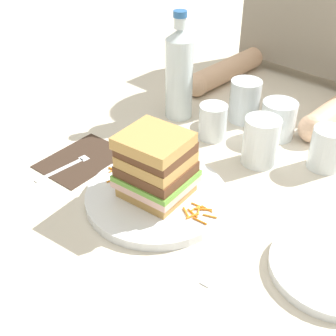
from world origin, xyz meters
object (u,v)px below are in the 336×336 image
(side_plate, at_px, (331,269))
(main_plate, at_px, (157,197))
(napkin_dark, at_px, (82,159))
(juice_glass, at_px, (260,143))
(empty_tumbler_2, at_px, (278,120))
(empty_tumbler_1, at_px, (326,149))
(fork, at_px, (73,162))
(empty_tumbler_3, at_px, (213,122))
(sandwich, at_px, (156,165))
(knife, at_px, (234,247))
(water_bottle, at_px, (179,73))
(empty_tumbler_0, at_px, (245,101))

(side_plate, bearing_deg, main_plate, -169.62)
(napkin_dark, bearing_deg, juice_glass, 41.97)
(napkin_dark, distance_m, empty_tumbler_2, 0.44)
(empty_tumbler_1, bearing_deg, fork, -137.97)
(empty_tumbler_3, bearing_deg, juice_glass, -5.40)
(empty_tumbler_1, bearing_deg, sandwich, -118.98)
(fork, relative_size, juice_glass, 1.67)
(knife, distance_m, juice_glass, 0.26)
(fork, height_order, juice_glass, juice_glass)
(juice_glass, bearing_deg, empty_tumbler_2, 103.96)
(main_plate, xyz_separation_m, water_bottle, (-0.19, 0.27, 0.10))
(water_bottle, bearing_deg, side_plate, -23.10)
(empty_tumbler_2, xyz_separation_m, side_plate, (0.27, -0.29, -0.03))
(main_plate, distance_m, napkin_dark, 0.21)
(fork, relative_size, side_plate, 0.89)
(juice_glass, bearing_deg, empty_tumbler_0, 134.98)
(napkin_dark, xyz_separation_m, fork, (-0.00, -0.02, 0.00))
(main_plate, height_order, sandwich, sandwich)
(napkin_dark, bearing_deg, empty_tumbler_2, 55.90)
(fork, bearing_deg, empty_tumbler_3, 63.09)
(sandwich, xyz_separation_m, fork, (-0.21, -0.03, -0.07))
(main_plate, distance_m, water_bottle, 0.35)
(sandwich, bearing_deg, main_plate, 146.43)
(napkin_dark, xyz_separation_m, empty_tumbler_3, (0.14, 0.26, 0.04))
(empty_tumbler_2, bearing_deg, juice_glass, -76.04)
(empty_tumbler_2, xyz_separation_m, empty_tumbler_3, (-0.10, -0.10, -0.00))
(napkin_dark, distance_m, fork, 0.02)
(empty_tumbler_0, relative_size, empty_tumbler_2, 1.19)
(juice_glass, xyz_separation_m, empty_tumbler_1, (0.11, 0.07, -0.00))
(juice_glass, relative_size, empty_tumbler_2, 1.19)
(napkin_dark, xyz_separation_m, empty_tumbler_0, (0.14, 0.37, 0.05))
(fork, bearing_deg, empty_tumbler_2, 57.39)
(water_bottle, height_order, empty_tumbler_3, water_bottle)
(empty_tumbler_0, bearing_deg, water_bottle, -144.33)
(juice_glass, bearing_deg, fork, -135.62)
(knife, xyz_separation_m, empty_tumbler_2, (-0.14, 0.35, 0.04))
(sandwich, relative_size, knife, 0.66)
(fork, xyz_separation_m, empty_tumbler_3, (0.14, 0.28, 0.03))
(fork, relative_size, water_bottle, 0.66)
(empty_tumbler_0, bearing_deg, empty_tumbler_3, -91.73)
(water_bottle, bearing_deg, empty_tumbler_0, 35.67)
(empty_tumbler_3, bearing_deg, main_plate, -74.96)
(water_bottle, bearing_deg, sandwich, -55.01)
(empty_tumbler_0, height_order, empty_tumbler_2, empty_tumbler_0)
(juice_glass, relative_size, empty_tumbler_1, 1.15)
(empty_tumbler_3, height_order, side_plate, empty_tumbler_3)
(main_plate, relative_size, juice_glass, 2.61)
(empty_tumbler_1, bearing_deg, side_plate, -60.78)
(water_bottle, distance_m, side_plate, 0.55)
(napkin_dark, relative_size, empty_tumbler_0, 1.70)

